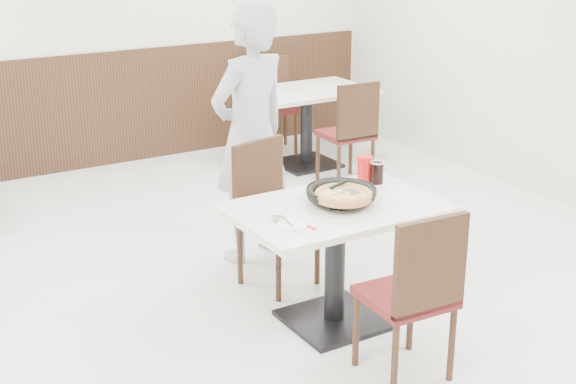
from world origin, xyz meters
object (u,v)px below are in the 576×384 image
pizza (343,197)px  cola_glass (377,173)px  bg_table_right (306,128)px  main_table (335,265)px  bg_chair_right_far (274,106)px  chair_near (405,292)px  red_cup (365,169)px  chair_far (279,217)px  bg_chair_right_near (346,132)px  diner_person (250,134)px  pizza_pan (341,196)px  side_plate (292,225)px

pizza → cola_glass: 0.49m
pizza → bg_table_right: 3.26m
main_table → pizza: (0.02, -0.04, 0.44)m
bg_chair_right_far → cola_glass: bearing=84.7°
chair_near → bg_chair_right_far: same height
chair_near → red_cup: chair_near is taller
chair_far → bg_chair_right_far: bearing=-133.7°
cola_glass → bg_table_right: 2.86m
chair_far → bg_table_right: size_ratio=0.79×
chair_far → bg_table_right: bearing=-140.3°
chair_far → cola_glass: chair_far is taller
bg_chair_right_near → chair_near: bearing=-117.3°
cola_glass → diner_person: 1.01m
chair_far → bg_chair_right_near: same height
main_table → bg_chair_right_far: bearing=65.3°
pizza → bg_table_right: bearing=61.2°
chair_near → pizza_pan: chair_near is taller
cola_glass → main_table: bearing=-155.6°
bg_table_right → bg_chair_right_far: (-0.01, 0.60, 0.10)m
diner_person → bg_chair_right_far: 2.74m
side_plate → bg_chair_right_near: size_ratio=0.18×
cola_glass → diner_person: diner_person is taller
chair_near → bg_table_right: (1.58, 3.44, -0.10)m
red_cup → bg_chair_right_near: size_ratio=0.17×
pizza → bg_chair_right_near: bg_chair_right_near is taller
side_plate → chair_near: bearing=-52.3°
chair_far → pizza_pan: 0.69m
chair_near → pizza_pan: size_ratio=2.41×
chair_near → bg_table_right: chair_near is taller
pizza_pan → bg_chair_right_near: bearing=54.2°
chair_far → red_cup: size_ratio=5.94×
red_cup → diner_person: bearing=111.8°
main_table → pizza_pan: 0.42m
pizza_pan → bg_chair_right_far: bg_chair_right_far is taller
cola_glass → pizza_pan: bearing=-155.8°
chair_near → bg_chair_right_near: 3.23m
pizza → bg_chair_right_near: size_ratio=0.34×
bg_table_right → main_table: bearing=-119.4°
main_table → bg_chair_right_near: bg_chair_right_near is taller
main_table → side_plate: size_ratio=7.11×
main_table → bg_table_right: size_ratio=1.00×
bg_chair_right_near → diner_person: bearing=-143.9°
red_cup → pizza_pan: bearing=-144.6°
pizza_pan → side_plate: size_ratio=2.34×
chair_near → pizza: (0.02, 0.61, 0.34)m
side_plate → bg_chair_right_near: 3.06m
chair_far → bg_chair_right_far: size_ratio=1.00×
diner_person → bg_chair_right_far: diner_person is taller
chair_near → side_plate: chair_near is taller
main_table → pizza_pan: (0.05, 0.03, 0.42)m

